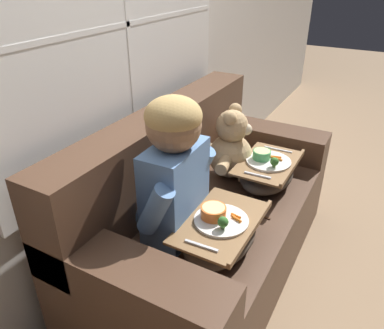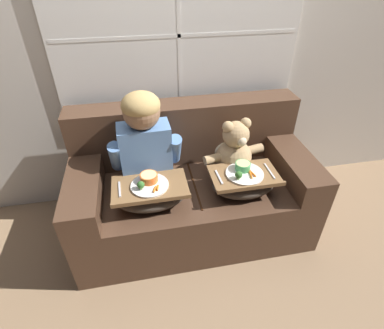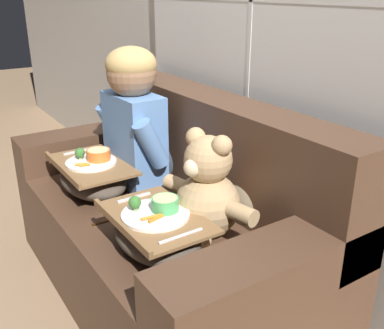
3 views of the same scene
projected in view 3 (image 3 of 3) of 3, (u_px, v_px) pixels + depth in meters
ground_plane at (161, 292)px, 2.19m from camera, size 14.00×14.00×0.00m
wall_back_with_window at (259, 6)px, 1.98m from camera, size 8.00×0.08×2.60m
couch at (170, 227)px, 2.09m from camera, size 1.68×0.85×0.92m
throw_pillow_behind_child at (169, 146)px, 2.33m from camera, size 0.32×0.15×0.33m
throw_pillow_behind_teddy at (246, 188)px, 1.84m from camera, size 0.32×0.15×0.33m
child_figure at (133, 111)px, 2.15m from camera, size 0.48×0.24×0.67m
teddy_bear at (207, 193)px, 1.73m from camera, size 0.46×0.33×0.43m
lap_tray_child at (92, 176)px, 2.14m from camera, size 0.47×0.30×0.21m
lap_tray_teddy at (156, 232)px, 1.65m from camera, size 0.45×0.29×0.21m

